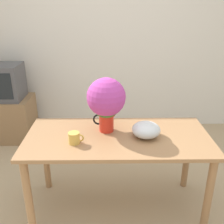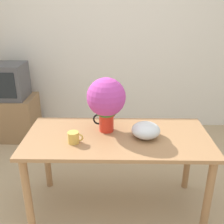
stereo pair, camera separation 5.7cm
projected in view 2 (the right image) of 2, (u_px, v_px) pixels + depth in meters
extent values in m
cube|color=silver|center=(119.00, 37.00, 3.54)|extent=(8.00, 0.05, 2.60)
cube|color=#A3754C|center=(118.00, 137.00, 2.12)|extent=(1.49, 0.71, 0.03)
cylinder|color=#A3754C|center=(28.00, 197.00, 2.00)|extent=(0.06, 0.06, 0.70)
cylinder|color=#A3754C|center=(208.00, 199.00, 1.98)|extent=(0.06, 0.06, 0.70)
cylinder|color=#A3754C|center=(47.00, 156.00, 2.54)|extent=(0.06, 0.06, 0.70)
cylinder|color=#A3754C|center=(188.00, 157.00, 2.52)|extent=(0.06, 0.06, 0.70)
cylinder|color=red|center=(106.00, 120.00, 2.17)|extent=(0.12, 0.12, 0.19)
cone|color=red|center=(113.00, 113.00, 2.14)|extent=(0.04, 0.04, 0.05)
torus|color=black|center=(99.00, 119.00, 2.16)|extent=(0.10, 0.01, 0.10)
sphere|color=#3D7033|center=(106.00, 104.00, 2.11)|extent=(0.24, 0.24, 0.24)
sphere|color=#B23D99|center=(106.00, 97.00, 2.09)|extent=(0.31, 0.31, 0.31)
cylinder|color=gold|center=(73.00, 137.00, 1.99)|extent=(0.09, 0.09, 0.09)
torus|color=gold|center=(79.00, 137.00, 1.99)|extent=(0.06, 0.01, 0.06)
ellipsoid|color=silver|center=(146.00, 130.00, 2.07)|extent=(0.23, 0.23, 0.12)
cube|color=#8E6B47|center=(12.00, 117.00, 3.57)|extent=(0.66, 0.50, 0.57)
cube|color=#4C4C51|center=(6.00, 81.00, 3.37)|extent=(0.49, 0.42, 0.45)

